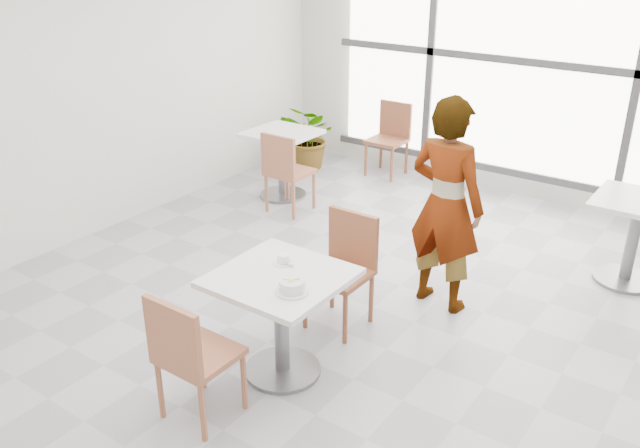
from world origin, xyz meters
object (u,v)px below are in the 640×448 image
Objects in this scene: bg_chair_left_far at (391,134)px; bg_chair_left_near at (285,168)px; plant_left at (310,137)px; chair_near at (189,352)px; main_table at (281,306)px; chair_far at (345,262)px; oatmeal_bowl at (292,286)px; bg_table_right at (635,229)px; bg_table_left at (282,155)px; person at (446,205)px; coffee_cup at (283,259)px.

bg_chair_left_near is at bearing -98.86° from bg_chair_left_far.
plant_left is (-0.89, -0.43, -0.09)m from bg_chair_left_far.
bg_chair_left_near and bg_chair_left_far have the same top height.
bg_chair_left_far is (-1.29, 4.62, 0.00)m from chair_near.
chair_far is at bearing 91.77° from main_table.
plant_left is at bearing 130.40° from chair_far.
oatmeal_bowl is 4.38m from bg_chair_left_far.
bg_table_left is at bearing -177.65° from bg_table_right.
person is at bearing 72.84° from main_table.
chair_far is at bearing 103.40° from oatmeal_bowl.
person is 1.95× the size of bg_chair_left_far.
bg_chair_left_near reaches higher than oatmeal_bowl.
main_table and bg_table_left have the same top height.
coffee_cup is 0.19× the size of plant_left.
main_table is 0.36m from oatmeal_bowl.
bg_chair_left_near is 1.74m from bg_chair_left_far.
chair_far is (-0.02, 0.79, -0.02)m from main_table.
chair_near is 1.00× the size of chair_far.
bg_chair_left_far reaches higher than plant_left.
coffee_cup and plant_left have the same top height.
oatmeal_bowl is 0.39m from coffee_cup.
chair_near is 3.76m from bg_table_left.
person is 3.12m from bg_chair_left_far.
bg_table_right is 3.34m from bg_chair_left_near.
coffee_cup is at bearing 73.94° from person.
coffee_cup is 0.09× the size of person.
chair_far is 4.14× the size of oatmeal_bowl.
bg_table_right is at bearing -126.65° from person.
chair_far is 5.47× the size of coffee_cup.
coffee_cup is at bearing -95.05° from chair_far.
chair_far is 2.67m from bg_table_left.
bg_table_left is (-2.02, 2.56, -0.04)m from main_table.
chair_far is at bearing -49.60° from plant_left.
bg_chair_left_far is 1.06× the size of plant_left.
bg_chair_left_far is at bearing 111.89° from oatmeal_bowl.
oatmeal_bowl is 3.18m from bg_table_right.
bg_chair_left_far reaches higher than oatmeal_bowl.
chair_far is 2.51m from bg_table_right.
chair_far is 3.55m from plant_left.
bg_table_right is (1.15, 1.25, -0.36)m from person.
bg_chair_left_far is (-1.41, 3.13, 0.00)m from chair_far.
chair_far is 1.06× the size of plant_left.
coffee_cup is at bearing -51.30° from bg_table_left.
bg_table_right is at bearing -117.08° from chair_near.
main_table is 1.07× the size of bg_table_left.
bg_chair_left_far is at bearing 158.14° from bg_table_right.
chair_near is at bearing -101.53° from main_table.
plant_left is (-3.92, 0.79, -0.08)m from bg_table_right.
bg_chair_left_far is at bearing 110.06° from main_table.
main_table is 0.92× the size of bg_chair_left_near.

